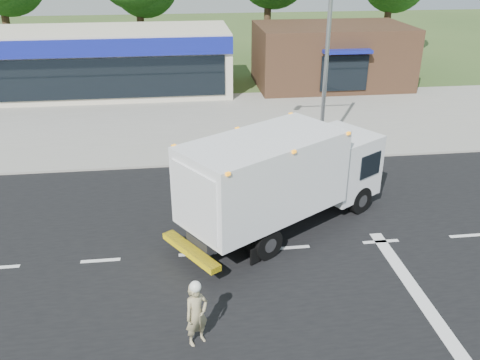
{
  "coord_description": "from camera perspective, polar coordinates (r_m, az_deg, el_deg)",
  "views": [
    {
      "loc": [
        -3.33,
        -13.54,
        8.92
      ],
      "look_at": [
        -1.45,
        1.73,
        1.7
      ],
      "focal_mm": 38.0,
      "sensor_mm": 36.0,
      "label": 1
    }
  ],
  "objects": [
    {
      "name": "ems_box_truck",
      "position": [
        16.71,
        4.79,
        0.61
      ],
      "size": [
        7.92,
        6.26,
        3.48
      ],
      "rotation": [
        0.0,
        0.0,
        0.57
      ],
      "color": "black",
      "rests_on": "ground"
    },
    {
      "name": "emergency_worker",
      "position": [
        12.57,
        -4.9,
        -14.68
      ],
      "size": [
        0.74,
        0.66,
        1.81
      ],
      "rotation": [
        0.0,
        0.0,
        0.53
      ],
      "color": "tan",
      "rests_on": "ground"
    },
    {
      "name": "traffic_signal_pole",
      "position": [
        22.26,
        8.14,
        14.55
      ],
      "size": [
        3.51,
        0.25,
        8.0
      ],
      "color": "gray",
      "rests_on": "ground"
    },
    {
      "name": "sidewalk",
      "position": [
        23.71,
        1.55,
        3.19
      ],
      "size": [
        60.0,
        2.4,
        0.12
      ],
      "primitive_type": "cube",
      "color": "gray",
      "rests_on": "ground"
    },
    {
      "name": "ground",
      "position": [
        16.55,
        5.76,
        -7.61
      ],
      "size": [
        120.0,
        120.0,
        0.0
      ],
      "primitive_type": "plane",
      "color": "#385123",
      "rests_on": "ground"
    },
    {
      "name": "parking_apron",
      "position": [
        29.14,
        -0.13,
        7.33
      ],
      "size": [
        60.0,
        9.0,
        0.02
      ],
      "primitive_type": "cube",
      "color": "gray",
      "rests_on": "ground"
    },
    {
      "name": "lane_markings",
      "position": [
        15.8,
        11.67,
        -9.74
      ],
      "size": [
        55.2,
        7.0,
        0.01
      ],
      "color": "silver",
      "rests_on": "road_asphalt"
    },
    {
      "name": "brown_storefront",
      "position": [
        35.76,
        10.19,
        13.6
      ],
      "size": [
        10.0,
        6.7,
        4.0
      ],
      "color": "#382316",
      "rests_on": "ground"
    },
    {
      "name": "road_asphalt",
      "position": [
        16.55,
        5.76,
        -7.59
      ],
      "size": [
        60.0,
        14.0,
        0.02
      ],
      "primitive_type": "cube",
      "color": "black",
      "rests_on": "ground"
    },
    {
      "name": "retail_strip_mall",
      "position": [
        34.65,
        -16.72,
        12.61
      ],
      "size": [
        18.0,
        6.2,
        4.0
      ],
      "color": "beige",
      "rests_on": "ground"
    }
  ]
}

